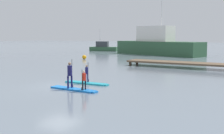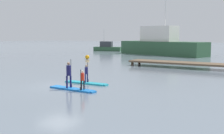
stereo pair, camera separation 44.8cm
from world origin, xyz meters
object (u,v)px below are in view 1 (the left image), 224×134
Objects in this scene: paddler_child_solo at (87,73)px; fishing_boat_white_large at (157,45)px; paddleboard_near at (87,83)px; paddler_adult at (70,73)px; paddler_child_front at (84,79)px; trawler_grey_distant at (103,48)px; mooring_buoy_near at (84,57)px; paddleboard_far at (74,89)px.

fishing_boat_white_large is (-7.24, 30.24, 0.93)m from paddler_child_solo.
paddler_child_solo is at bearing 72.50° from paddleboard_near.
paddler_adult is at bearing -80.86° from paddleboard_near.
paddler_adult reaches higher than paddleboard_near.
paddler_child_front is (1.47, -2.31, 0.70)m from paddleboard_near.
paddleboard_near is 2.82m from paddler_child_front.
fishing_boat_white_large reaches higher than paddleboard_near.
paddleboard_near is at bearing -107.50° from paddler_child_solo.
paddler_child_solo is 0.78× the size of paddler_adult.
fishing_boat_white_large is 14.94m from trawler_grey_distant.
paddler_adult reaches higher than paddler_child_front.
trawler_grey_distant is (-21.28, 35.23, 0.67)m from paddleboard_near.
paddleboard_near is at bearing 122.54° from paddler_child_front.
fishing_boat_white_large is 2.73× the size of trawler_grey_distant.
paddler_child_front is at bearing -57.64° from paddler_child_solo.
paddler_child_front is at bearing -58.78° from trawler_grey_distant.
mooring_buoy_near is at bearing 126.92° from paddler_child_solo.
paddleboard_near is at bearing -53.10° from mooring_buoy_near.
mooring_buoy_near is (-12.41, 16.51, -0.49)m from paddler_child_solo.
paddler_child_solo is 20.66m from mooring_buoy_near.
trawler_grey_distant is at bearing 120.01° from paddler_adult.
paddler_child_solo is at bearing 99.00° from paddler_adult.
mooring_buoy_near is (-13.87, 18.83, -0.46)m from paddler_child_front.
paddleboard_near is at bearing 106.58° from paddleboard_far.
paddleboard_far is 0.56× the size of trawler_grey_distant.
paddleboard_far is 0.21× the size of fishing_boat_white_large.
paddler_child_solo reaches higher than paddleboard_far.
paddler_child_solo is 0.23× the size of trawler_grey_distant.
fishing_boat_white_large is at bearing 104.97° from paddler_child_front.
trawler_grey_distant is at bearing 120.36° from paddleboard_far.
paddleboard_near is 2.46m from paddler_adult.
paddleboard_near is 2.35m from paddleboard_far.
paddler_child_front is 2.10× the size of mooring_buoy_near.
fishing_boat_white_large is 14.74m from mooring_buoy_near.
paddler_child_front is (0.80, -0.05, 0.70)m from paddleboard_far.
trawler_grey_distant is (-14.05, 4.98, -0.99)m from fishing_boat_white_large.
trawler_grey_distant reaches higher than paddleboard_far.
fishing_boat_white_large is 28.28× the size of mooring_buoy_near.
paddler_adult is at bearing -81.00° from paddler_child_solo.
paddler_adult is at bearing -76.84° from fishing_boat_white_large.
paddler_child_front is (1.11, -0.07, -0.26)m from paddler_adult.
paddler_child_solo is at bearing 122.36° from paddler_child_front.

